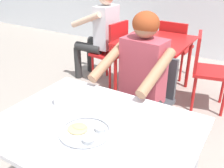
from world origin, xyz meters
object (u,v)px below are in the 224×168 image
Objects in this scene: chair_red_left at (113,50)px; drinking_cup at (59,97)px; table_foreground at (95,136)px; table_background_red at (155,46)px; thali_tray at (85,132)px; chair_red_far at (174,45)px; chair_foreground at (148,95)px; patron_background at (101,28)px; diner_foreground at (137,78)px; chair_red_right at (206,66)px.

drinking_cup is at bearing -69.55° from chair_red_left.
table_foreground reaches higher than table_background_red.
chair_red_far is (-0.35, 2.56, -0.26)m from thali_tray.
chair_red_far is at bearing 98.09° from table_foreground.
chair_foreground reaches higher than table_background_red.
chair_red_left is 0.90m from chair_red_far.
table_background_red is (-0.36, 0.98, 0.12)m from chair_foreground.
patron_background is at bearing 115.76° from drinking_cup.
drinking_cup is 0.91m from chair_foreground.
patron_background is at bearing 121.33° from thali_tray.
chair_foreground is 0.97× the size of chair_red_left.
patron_background is (-1.15, 0.98, 0.24)m from chair_foreground.
chair_red_left reaches higher than table_background_red.
diner_foreground is 1.65m from patron_background.
thali_tray is at bearing -78.27° from table_background_red.
diner_foreground is 1.21m from chair_red_right.
chair_red_right reaches higher than drinking_cup.
diner_foreground is 1.49m from chair_red_left.
chair_red_far is (0.63, 0.64, -0.01)m from chair_red_left.
table_foreground is at bearing -61.85° from chair_red_left.
drinking_cup is at bearing -64.24° from patron_background.
chair_red_right is (0.27, 0.94, 0.01)m from chair_foreground.
thali_tray is at bearing -96.68° from chair_red_right.
chair_foreground is at bearing -106.28° from chair_red_right.
diner_foreground is (0.26, 0.60, -0.04)m from drinking_cup.
chair_foreground reaches higher than thali_tray.
chair_foreground is (0.28, 0.82, -0.29)m from drinking_cup.
diner_foreground is at bearing -80.88° from chair_red_far.
table_background_red is 0.61m from chair_red_far.
thali_tray is at bearing -89.42° from table_foreground.
table_foreground is at bearing -81.91° from chair_red_far.
diner_foreground is at bearing -104.06° from chair_red_right.
thali_tray is at bearing -87.11° from chair_foreground.
chair_foreground is at bearing -40.67° from patron_background.
patron_background is (-0.22, 0.05, 0.25)m from chair_red_left.
table_foreground is 0.36m from drinking_cup.
chair_foreground is at bearing 86.00° from diner_foreground.
diner_foreground reaches higher than drinking_cup.
patron_background reaches higher than chair_red_far.
table_background_red is 0.68× the size of patron_background.
chair_red_left is 1.01× the size of chair_red_right.
chair_foreground is 0.98m from chair_red_right.
table_foreground is 2.08m from chair_red_left.
diner_foreground reaches higher than chair_red_far.
table_foreground is 0.92× the size of diner_foreground.
drinking_cup is 1.81m from table_background_red.
chair_red_left reaches higher than thali_tray.
diner_foreground is at bearing -74.05° from table_background_red.
table_foreground is at bearing -97.02° from chair_red_right.
chair_red_far is 0.66× the size of patron_background.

